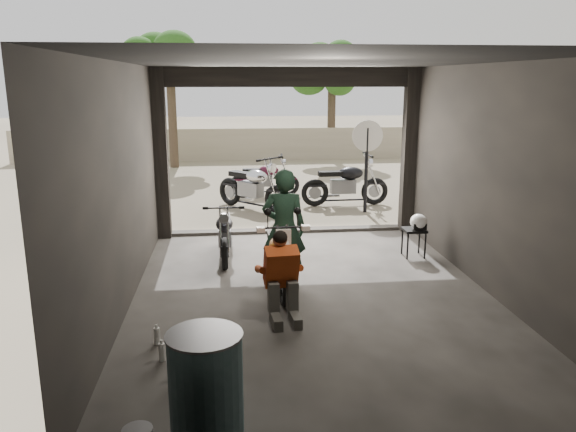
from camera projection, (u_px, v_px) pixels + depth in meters
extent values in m
plane|color=#7A6D56|center=(314.00, 299.00, 7.81)|extent=(80.00, 80.00, 0.00)
cube|color=#2D2B28|center=(314.00, 298.00, 7.81)|extent=(5.00, 7.00, 0.02)
plane|color=black|center=(316.00, 61.00, 7.05)|extent=(7.00, 7.00, 0.00)
cube|color=black|center=(389.00, 275.00, 4.05)|extent=(5.00, 0.02, 3.20)
cube|color=black|center=(122.00, 190.00, 7.17)|extent=(0.02, 7.00, 3.20)
cube|color=black|center=(495.00, 183.00, 7.69)|extent=(0.02, 7.00, 3.20)
cube|color=black|center=(161.00, 155.00, 10.45)|extent=(0.24, 0.24, 3.20)
cube|color=black|center=(409.00, 152.00, 10.94)|extent=(0.24, 0.24, 3.20)
cube|color=black|center=(288.00, 77.00, 10.40)|extent=(5.00, 0.16, 0.36)
cube|color=#2D2B28|center=(287.00, 231.00, 11.18)|extent=(5.00, 0.25, 0.08)
cube|color=gray|center=(258.00, 144.00, 21.19)|extent=(18.00, 0.30, 1.20)
cylinder|color=#382B1E|center=(172.00, 115.00, 19.15)|extent=(0.30, 0.30, 3.58)
ellipsoid|color=#1E4C14|center=(169.00, 47.00, 18.62)|extent=(2.20, 2.20, 3.14)
cylinder|color=#382B1E|center=(331.00, 117.00, 21.25)|extent=(0.30, 0.30, 3.20)
ellipsoid|color=#1E4C14|center=(332.00, 62.00, 20.77)|extent=(2.20, 2.20, 2.80)
imported|color=#162D21|center=(284.00, 229.00, 8.12)|extent=(0.69, 0.50, 1.75)
cube|color=black|center=(414.00, 230.00, 9.53)|extent=(0.37, 0.37, 0.04)
cylinder|color=black|center=(408.00, 246.00, 9.43)|extent=(0.03, 0.03, 0.49)
cylinder|color=black|center=(425.00, 246.00, 9.46)|extent=(0.03, 0.03, 0.49)
cylinder|color=black|center=(402.00, 241.00, 9.72)|extent=(0.03, 0.03, 0.49)
cylinder|color=black|center=(419.00, 241.00, 9.75)|extent=(0.03, 0.03, 0.49)
ellipsoid|color=white|center=(419.00, 222.00, 9.45)|extent=(0.32, 0.34, 0.27)
cylinder|color=#3F636B|center=(206.00, 388.00, 4.66)|extent=(0.68, 0.68, 0.96)
cylinder|color=black|center=(366.00, 171.00, 12.72)|extent=(0.08, 0.08, 1.93)
cylinder|color=silver|center=(368.00, 136.00, 12.51)|extent=(0.70, 0.03, 0.70)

